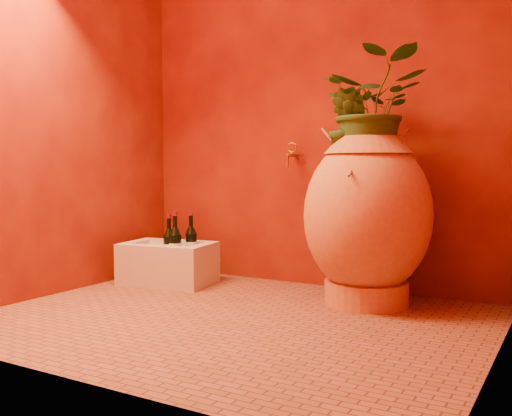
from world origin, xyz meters
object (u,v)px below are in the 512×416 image
Objects in this scene: amphora at (367,215)px; wine_bottle_c at (169,246)px; wine_bottle_a at (191,244)px; stone_basin at (168,264)px; wall_tap at (291,154)px; wine_bottle_b at (175,245)px.

amphora is 3.19× the size of wine_bottle_c.
stone_basin is at bearing -155.37° from wine_bottle_a.
amphora reaches higher than wine_bottle_c.
wine_bottle_c reaches higher than stone_basin.
stone_basin is 3.89× the size of wall_tap.
amphora reaches higher than stone_basin.
amphora is at bearing 7.75° from wine_bottle_b.
wall_tap reaches higher than stone_basin.
amphora is 1.22m from wine_bottle_a.
stone_basin is at bearing -153.01° from wall_tap.
wine_bottle_a is (0.14, 0.07, 0.14)m from stone_basin.
stone_basin is 1.91× the size of wine_bottle_a.
stone_basin is (-1.34, -0.10, -0.38)m from amphora.
stone_basin is 0.21m from wine_bottle_a.
wine_bottle_c is 1.97× the size of wall_tap.
amphora is at bearing 1.84° from wine_bottle_a.
wine_bottle_c is (-0.04, -0.01, -0.01)m from wine_bottle_b.
wine_bottle_a is 1.04× the size of wine_bottle_c.
wall_tap is (-0.61, 0.27, 0.35)m from amphora.
wine_bottle_c is at bearing -171.22° from wine_bottle_b.
amphora reaches higher than wine_bottle_a.
wine_bottle_a is 2.04× the size of wall_tap.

